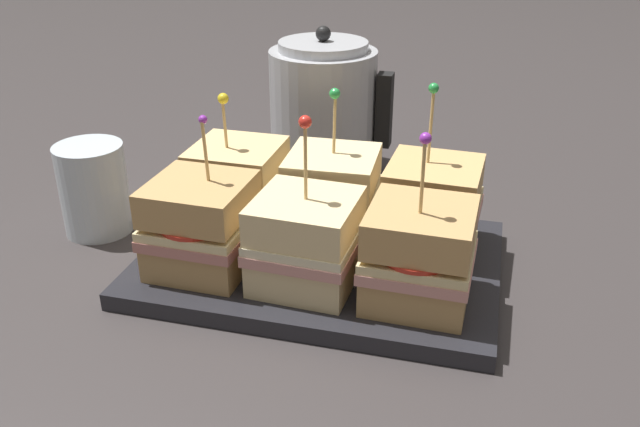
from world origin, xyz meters
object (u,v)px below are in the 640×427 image
Objects in this scene: sandwich_front_left at (201,226)px; sandwich_back_left at (238,185)px; sandwich_back_center at (333,195)px; sandwich_front_center at (305,241)px; sandwich_back_right at (432,206)px; kettle_steel at (324,108)px; sandwich_front_right at (419,255)px; serving_platter at (320,263)px; drinking_glass at (94,189)px.

sandwich_back_left is (0.00, 0.10, 0.00)m from sandwich_front_left.
sandwich_front_center is at bearing -91.35° from sandwich_back_center.
kettle_steel reaches higher than sandwich_back_right.
sandwich_front_right is 0.11m from sandwich_back_right.
serving_platter is 2.31× the size of sandwich_front_left.
kettle_steel is at bearing 128.00° from sandwich_back_right.
sandwich_back_center is 1.54× the size of drinking_glass.
sandwich_front_left is 1.51× the size of drinking_glass.
sandwich_front_center is at bearing -0.70° from sandwich_front_left.
sandwich_front_center is 1.61× the size of drinking_glass.
sandwich_back_left is 0.77× the size of kettle_steel.
drinking_glass is (-0.17, -0.03, -0.01)m from sandwich_back_left.
sandwich_front_center is at bearing -91.33° from serving_platter.
sandwich_front_left is 0.24m from sandwich_back_right.
serving_platter is at bearing 88.67° from sandwich_front_center.
sandwich_front_right is 0.15m from sandwich_back_center.
sandwich_front_right is at bearing -45.31° from sandwich_back_center.
sandwich_front_left is at bearing -154.76° from serving_platter.
kettle_steel is (-0.17, 0.33, 0.02)m from sandwich_front_right.
serving_platter is 1.84× the size of kettle_steel.
kettle_steel reaches higher than sandwich_back_left.
sandwich_front_center is 0.15m from sandwich_back_left.
drinking_glass is (-0.27, 0.08, -0.01)m from sandwich_front_center.
serving_platter is 0.08m from sandwich_back_center.
sandwich_front_center reaches higher than sandwich_back_center.
serving_platter is 2.39× the size of sandwich_back_left.
sandwich_back_left is 0.94× the size of sandwich_back_center.
sandwich_back_right reaches higher than sandwich_front_center.
sandwich_back_right reaches higher than drinking_glass.
sandwich_back_center is (-0.11, 0.11, 0.00)m from sandwich_front_right.
sandwich_front_center is (-0.00, -0.05, 0.05)m from serving_platter.
serving_platter is 2.17× the size of sandwich_front_center.
sandwich_back_center is 0.23m from kettle_steel.
kettle_steel is 0.33m from drinking_glass.
serving_platter is at bearing -154.35° from sandwich_back_right.
sandwich_front_left is at bearing 179.30° from sandwich_front_center.
sandwich_back_right is at bearing 25.65° from serving_platter.
sandwich_back_center is at bearing 88.65° from sandwich_front_center.
sandwich_front_left is at bearing -136.52° from sandwich_back_center.
sandwich_back_right is 0.28m from kettle_steel.
sandwich_front_center is (0.11, -0.00, -0.00)m from sandwich_front_left.
kettle_steel is at bearing 79.58° from sandwich_back_left.
sandwich_front_center reaches higher than serving_platter.
serving_platter is 2.26× the size of sandwich_back_center.
drinking_glass is at bearing 168.39° from sandwich_front_right.
drinking_glass is at bearing -175.79° from sandwich_back_right.
kettle_steel reaches higher than sandwich_front_right.
serving_platter is at bearing -25.01° from sandwich_back_left.
sandwich_front_left reaches higher than sandwich_back_left.
sandwich_back_center is at bearing 134.69° from sandwich_front_right.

